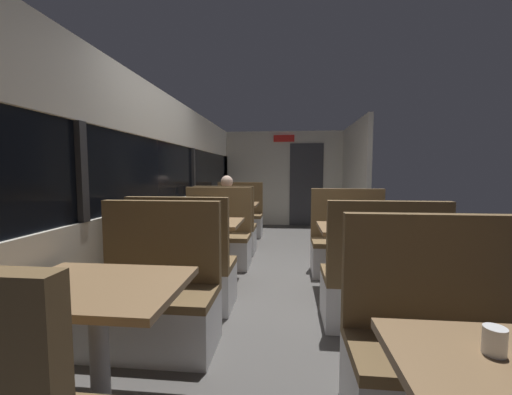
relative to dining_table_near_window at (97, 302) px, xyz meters
name	(u,v)px	position (x,y,z in m)	size (l,w,h in m)	color
ground_plane	(278,286)	(0.89, 2.09, -0.65)	(3.30, 9.20, 0.02)	#514F4C
carriage_window_panel_left	(157,190)	(-0.56, 2.09, 0.47)	(0.09, 8.48, 2.30)	beige
carriage_end_bulkhead	(286,179)	(0.95, 6.28, 0.50)	(2.90, 0.11, 2.30)	beige
carriage_aisle_panel_right	(354,180)	(2.34, 5.09, 0.51)	(0.08, 2.40, 2.30)	beige
dining_table_near_window	(97,302)	(0.00, 0.00, 0.00)	(0.90, 0.70, 0.74)	#9E9EA3
bench_near_window_facing_entry	(154,304)	(0.00, 0.70, -0.31)	(0.95, 0.50, 1.10)	silver
dining_table_mid_window	(203,230)	(0.00, 2.09, 0.00)	(0.90, 0.70, 0.74)	#9E9EA3
bench_mid_window_facing_end	(184,274)	(0.00, 1.39, -0.31)	(0.95, 0.50, 1.10)	silver
bench_mid_window_facing_entry	(216,242)	(0.00, 2.79, -0.31)	(0.95, 0.50, 1.10)	silver
dining_table_far_window	(233,209)	(0.00, 4.19, 0.00)	(0.90, 0.70, 0.74)	#9E9EA3
bench_far_window_facing_end	(226,233)	(0.00, 3.49, -0.31)	(0.95, 0.50, 1.10)	silver
bench_far_window_facing_entry	(239,220)	(0.00, 4.89, -0.31)	(0.95, 0.50, 1.10)	silver
bench_front_aisle_facing_entry	(441,368)	(1.79, 0.10, -0.31)	(0.95, 0.50, 1.10)	silver
dining_table_rear_aisle	(362,236)	(1.79, 1.89, 0.00)	(0.90, 0.70, 0.74)	#9E9EA3
bench_rear_aisle_facing_end	(380,289)	(1.79, 1.19, -0.31)	(0.95, 0.50, 1.10)	silver
bench_rear_aisle_facing_entry	(349,249)	(1.79, 2.59, -0.31)	(0.95, 0.50, 1.10)	silver
seated_passenger	(227,219)	(0.00, 3.56, -0.10)	(0.47, 0.55, 1.26)	#26262D
coffee_cup_primary	(494,341)	(1.67, -0.47, 0.15)	(0.07, 0.07, 0.09)	white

